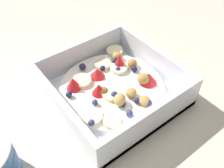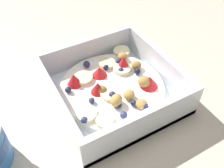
{
  "view_description": "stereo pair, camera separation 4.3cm",
  "coord_description": "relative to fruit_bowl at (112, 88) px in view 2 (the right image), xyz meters",
  "views": [
    {
      "loc": [
        -0.25,
        0.18,
        0.33
      ],
      "look_at": [
        -0.01,
        -0.01,
        0.03
      ],
      "focal_mm": 39.88,
      "sensor_mm": 36.0,
      "label": 1
    },
    {
      "loc": [
        -0.27,
        0.14,
        0.33
      ],
      "look_at": [
        -0.01,
        -0.01,
        0.03
      ],
      "focal_mm": 39.88,
      "sensor_mm": 36.0,
      "label": 2
    }
  ],
  "objects": [
    {
      "name": "ground_plane",
      "position": [
        0.01,
        0.01,
        -0.02
      ],
      "size": [
        2.4,
        2.4,
        0.0
      ],
      "primitive_type": "plane",
      "color": "beige"
    },
    {
      "name": "fruit_bowl",
      "position": [
        0.0,
        0.0,
        0.0
      ],
      "size": [
        0.21,
        0.21,
        0.06
      ],
      "color": "white",
      "rests_on": "ground"
    }
  ]
}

